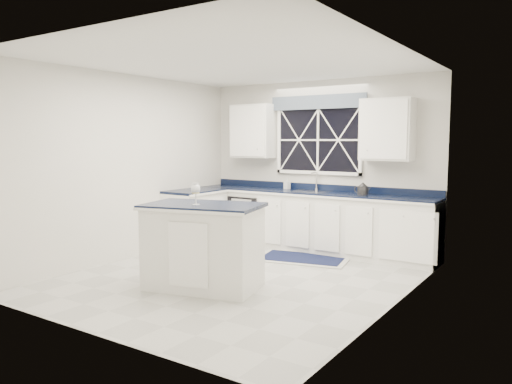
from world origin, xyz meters
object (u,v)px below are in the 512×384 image
Objects in this scene: wine_glass at (196,190)px; island at (203,246)px; dishwasher at (253,219)px; soap_bottle at (287,183)px; faucet at (316,181)px; kettle at (363,189)px.

island is at bearing 84.06° from wine_glass.
soap_bottle is (0.58, 0.16, 0.62)m from dishwasher.
soap_bottle is at bearing -176.42° from faucet.
kettle reaches higher than island.
island is (-0.10, -2.72, -0.59)m from faucet.
faucet is 1.19× the size of wine_glass.
faucet is 0.91m from kettle.
faucet is at bearing 87.72° from wine_glass.
island is 0.68m from wine_glass.
dishwasher is at bearing -164.48° from soap_bottle.
faucet reaches higher than island.
island is 5.94× the size of wine_glass.
wine_glass is at bearing -106.27° from kettle.
kettle is 1.06× the size of wine_glass.
dishwasher is 0.55× the size of island.
kettle is at bearing 69.27° from wine_glass.
soap_bottle is (-0.52, -0.03, -0.07)m from faucet.
wine_glass reaches higher than soap_bottle.
wine_glass reaches higher than island.
faucet is at bearing 3.58° from soap_bottle.
wine_glass is at bearing -69.47° from dishwasher.
soap_bottle reaches higher than island.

